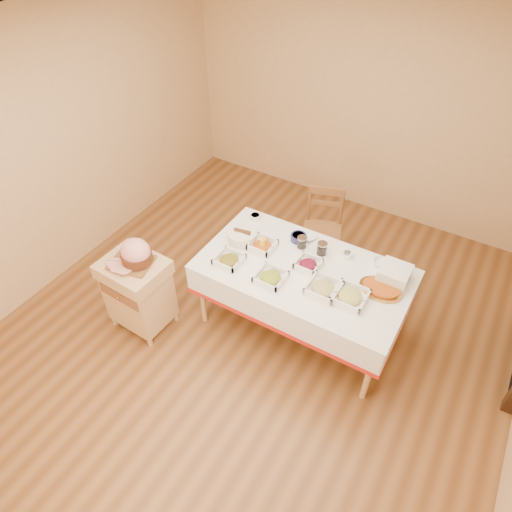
{
  "coord_description": "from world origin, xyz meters",
  "views": [
    {
      "loc": [
        1.4,
        -2.35,
        3.51
      ],
      "look_at": [
        -0.13,
        0.2,
        0.79
      ],
      "focal_mm": 32.0,
      "sensor_mm": 36.0,
      "label": 1
    }
  ],
  "objects_px": {
    "ham_on_board": "(135,254)",
    "brass_platter": "(381,289)",
    "mustard_bottle": "(263,244)",
    "bread_basket": "(242,236)",
    "butcher_cart": "(138,290)",
    "preserve_jar_left": "(302,243)",
    "plate_stack": "(394,274)",
    "preserve_jar_right": "(322,249)",
    "dining_table": "(303,282)",
    "dining_chair": "(322,228)"
  },
  "relations": [
    {
      "from": "ham_on_board",
      "to": "brass_platter",
      "type": "bearing_deg",
      "value": 22.44
    },
    {
      "from": "mustard_bottle",
      "to": "bread_basket",
      "type": "bearing_deg",
      "value": 176.26
    },
    {
      "from": "bread_basket",
      "to": "brass_platter",
      "type": "xyz_separation_m",
      "value": [
        1.31,
        0.04,
        -0.03
      ]
    },
    {
      "from": "butcher_cart",
      "to": "ham_on_board",
      "type": "height_order",
      "value": "ham_on_board"
    },
    {
      "from": "butcher_cart",
      "to": "brass_platter",
      "type": "relative_size",
      "value": 2.17
    },
    {
      "from": "mustard_bottle",
      "to": "preserve_jar_left",
      "type": "bearing_deg",
      "value": 36.25
    },
    {
      "from": "bread_basket",
      "to": "ham_on_board",
      "type": "bearing_deg",
      "value": -128.92
    },
    {
      "from": "butcher_cart",
      "to": "ham_on_board",
      "type": "bearing_deg",
      "value": 38.16
    },
    {
      "from": "plate_stack",
      "to": "brass_platter",
      "type": "bearing_deg",
      "value": -105.81
    },
    {
      "from": "ham_on_board",
      "to": "preserve_jar_left",
      "type": "height_order",
      "value": "ham_on_board"
    },
    {
      "from": "butcher_cart",
      "to": "plate_stack",
      "type": "xyz_separation_m",
      "value": [
        2.01,
        1.0,
        0.38
      ]
    },
    {
      "from": "plate_stack",
      "to": "ham_on_board",
      "type": "bearing_deg",
      "value": -153.88
    },
    {
      "from": "butcher_cart",
      "to": "preserve_jar_left",
      "type": "xyz_separation_m",
      "value": [
        1.16,
        0.98,
        0.37
      ]
    },
    {
      "from": "butcher_cart",
      "to": "preserve_jar_left",
      "type": "distance_m",
      "value": 1.56
    },
    {
      "from": "brass_platter",
      "to": "preserve_jar_right",
      "type": "bearing_deg",
      "value": 164.54
    },
    {
      "from": "preserve_jar_right",
      "to": "mustard_bottle",
      "type": "height_order",
      "value": "mustard_bottle"
    },
    {
      "from": "dining_table",
      "to": "bread_basket",
      "type": "height_order",
      "value": "bread_basket"
    },
    {
      "from": "butcher_cart",
      "to": "dining_table",
      "type": "bearing_deg",
      "value": 29.4
    },
    {
      "from": "plate_stack",
      "to": "dining_chair",
      "type": "bearing_deg",
      "value": 143.86
    },
    {
      "from": "preserve_jar_left",
      "to": "preserve_jar_right",
      "type": "xyz_separation_m",
      "value": [
        0.19,
        0.01,
        0.0
      ]
    },
    {
      "from": "dining_table",
      "to": "butcher_cart",
      "type": "distance_m",
      "value": 1.51
    },
    {
      "from": "dining_chair",
      "to": "bread_basket",
      "type": "xyz_separation_m",
      "value": [
        -0.43,
        -0.9,
        0.35
      ]
    },
    {
      "from": "butcher_cart",
      "to": "mustard_bottle",
      "type": "relative_size",
      "value": 5.0
    },
    {
      "from": "dining_table",
      "to": "dining_chair",
      "type": "xyz_separation_m",
      "value": [
        -0.23,
        0.94,
        -0.14
      ]
    },
    {
      "from": "dining_chair",
      "to": "bread_basket",
      "type": "relative_size",
      "value": 3.36
    },
    {
      "from": "dining_chair",
      "to": "mustard_bottle",
      "type": "bearing_deg",
      "value": -102.77
    },
    {
      "from": "dining_chair",
      "to": "preserve_jar_left",
      "type": "height_order",
      "value": "dining_chair"
    },
    {
      "from": "preserve_jar_right",
      "to": "bread_basket",
      "type": "height_order",
      "value": "preserve_jar_right"
    },
    {
      "from": "dining_table",
      "to": "bread_basket",
      "type": "bearing_deg",
      "value": 175.91
    },
    {
      "from": "butcher_cart",
      "to": "brass_platter",
      "type": "height_order",
      "value": "brass_platter"
    },
    {
      "from": "preserve_jar_right",
      "to": "dining_chair",
      "type": "bearing_deg",
      "value": 111.84
    },
    {
      "from": "preserve_jar_right",
      "to": "preserve_jar_left",
      "type": "bearing_deg",
      "value": -176.27
    },
    {
      "from": "ham_on_board",
      "to": "preserve_jar_right",
      "type": "relative_size",
      "value": 3.14
    },
    {
      "from": "ham_on_board",
      "to": "plate_stack",
      "type": "height_order",
      "value": "ham_on_board"
    },
    {
      "from": "bread_basket",
      "to": "brass_platter",
      "type": "relative_size",
      "value": 0.73
    },
    {
      "from": "brass_platter",
      "to": "plate_stack",
      "type": "bearing_deg",
      "value": 74.19
    },
    {
      "from": "dining_table",
      "to": "dining_chair",
      "type": "bearing_deg",
      "value": 103.74
    },
    {
      "from": "preserve_jar_left",
      "to": "bread_basket",
      "type": "distance_m",
      "value": 0.55
    },
    {
      "from": "ham_on_board",
      "to": "mustard_bottle",
      "type": "xyz_separation_m",
      "value": [
        0.83,
        0.74,
        -0.06
      ]
    },
    {
      "from": "preserve_jar_right",
      "to": "mustard_bottle",
      "type": "xyz_separation_m",
      "value": [
        -0.48,
        -0.22,
        0.02
      ]
    },
    {
      "from": "preserve_jar_left",
      "to": "brass_platter",
      "type": "xyz_separation_m",
      "value": [
        0.8,
        -0.16,
        -0.03
      ]
    },
    {
      "from": "dining_table",
      "to": "bread_basket",
      "type": "relative_size",
      "value": 6.9
    },
    {
      "from": "butcher_cart",
      "to": "brass_platter",
      "type": "xyz_separation_m",
      "value": [
        1.96,
        0.82,
        0.34
      ]
    },
    {
      "from": "dining_table",
      "to": "ham_on_board",
      "type": "height_order",
      "value": "ham_on_board"
    },
    {
      "from": "butcher_cart",
      "to": "bread_basket",
      "type": "relative_size",
      "value": 2.97
    },
    {
      "from": "dining_chair",
      "to": "dining_table",
      "type": "bearing_deg",
      "value": -76.26
    },
    {
      "from": "preserve_jar_right",
      "to": "bread_basket",
      "type": "distance_m",
      "value": 0.73
    },
    {
      "from": "dining_chair",
      "to": "preserve_jar_right",
      "type": "relative_size",
      "value": 7.36
    },
    {
      "from": "preserve_jar_left",
      "to": "ham_on_board",
      "type": "bearing_deg",
      "value": -139.68
    },
    {
      "from": "dining_chair",
      "to": "preserve_jar_left",
      "type": "relative_size",
      "value": 7.85
    }
  ]
}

